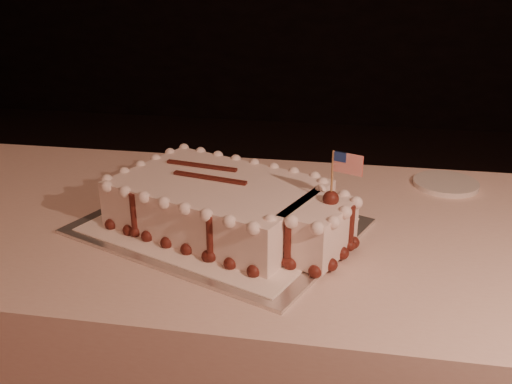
% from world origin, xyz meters
% --- Properties ---
extents(banquet_table, '(2.40, 0.80, 0.75)m').
position_xyz_m(banquet_table, '(0.00, 0.60, 0.38)').
color(banquet_table, beige).
rests_on(banquet_table, ground).
extents(cake_board, '(0.65, 0.58, 0.01)m').
position_xyz_m(cake_board, '(-0.16, 0.56, 0.75)').
color(cake_board, beige).
rests_on(cake_board, banquet_table).
extents(doily, '(0.58, 0.52, 0.00)m').
position_xyz_m(doily, '(-0.16, 0.56, 0.76)').
color(doily, white).
rests_on(doily, cake_board).
extents(sheet_cake, '(0.53, 0.41, 0.20)m').
position_xyz_m(sheet_cake, '(-0.14, 0.55, 0.81)').
color(sheet_cake, white).
rests_on(sheet_cake, doily).
extents(side_plate, '(0.16, 0.16, 0.01)m').
position_xyz_m(side_plate, '(0.34, 0.88, 0.76)').
color(side_plate, silver).
rests_on(side_plate, banquet_table).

